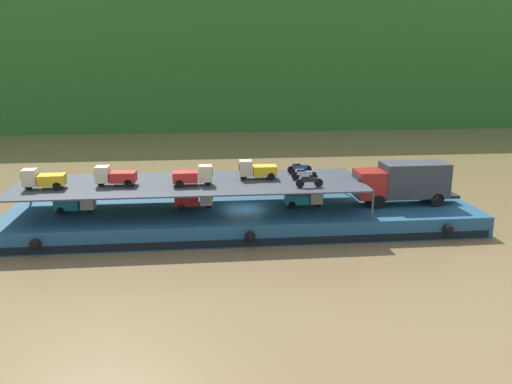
# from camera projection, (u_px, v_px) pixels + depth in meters

# --- Properties ---
(ground_plane) EXTENTS (400.00, 400.00, 0.00)m
(ground_plane) POSITION_uv_depth(u_px,v_px,m) (244.00, 228.00, 38.45)
(ground_plane) COLOR brown
(hillside_far_bank) EXTENTS (140.20, 31.14, 30.87)m
(hillside_far_bank) POSITION_uv_depth(u_px,v_px,m) (213.00, 27.00, 96.93)
(hillside_far_bank) COLOR #286023
(hillside_far_bank) RESTS_ON ground
(cargo_barge) EXTENTS (33.59, 8.74, 1.50)m
(cargo_barge) POSITION_uv_depth(u_px,v_px,m) (244.00, 218.00, 38.24)
(cargo_barge) COLOR navy
(cargo_barge) RESTS_ON ground
(covered_lorry) EXTENTS (7.88, 2.36, 3.10)m
(covered_lorry) POSITION_uv_depth(u_px,v_px,m) (404.00, 182.00, 38.85)
(covered_lorry) COLOR maroon
(covered_lorry) RESTS_ON cargo_barge
(cargo_rack) EXTENTS (24.39, 7.38, 2.00)m
(cargo_rack) POSITION_uv_depth(u_px,v_px,m) (191.00, 184.00, 37.19)
(cargo_rack) COLOR #383D47
(cargo_rack) RESTS_ON cargo_barge
(mini_truck_lower_stern) EXTENTS (2.79, 1.29, 1.38)m
(mini_truck_lower_stern) POSITION_uv_depth(u_px,v_px,m) (76.00, 203.00, 36.96)
(mini_truck_lower_stern) COLOR teal
(mini_truck_lower_stern) RESTS_ON cargo_barge
(mini_truck_lower_aft) EXTENTS (2.75, 1.22, 1.38)m
(mini_truck_lower_aft) POSITION_uv_depth(u_px,v_px,m) (194.00, 199.00, 37.95)
(mini_truck_lower_aft) COLOR red
(mini_truck_lower_aft) RESTS_ON cargo_barge
(mini_truck_lower_mid) EXTENTS (2.79, 1.29, 1.38)m
(mini_truck_lower_mid) POSITION_uv_depth(u_px,v_px,m) (304.00, 197.00, 38.35)
(mini_truck_lower_mid) COLOR teal
(mini_truck_lower_mid) RESTS_ON cargo_barge
(mini_truck_upper_stern) EXTENTS (2.78, 1.26, 1.38)m
(mini_truck_upper_stern) POSITION_uv_depth(u_px,v_px,m) (43.00, 179.00, 35.26)
(mini_truck_upper_stern) COLOR gold
(mini_truck_upper_stern) RESTS_ON cargo_rack
(mini_truck_upper_mid) EXTENTS (2.79, 1.29, 1.38)m
(mini_truck_upper_mid) POSITION_uv_depth(u_px,v_px,m) (115.00, 176.00, 36.15)
(mini_truck_upper_mid) COLOR red
(mini_truck_upper_mid) RESTS_ON cargo_rack
(mini_truck_upper_fore) EXTENTS (2.77, 1.24, 1.38)m
(mini_truck_upper_fore) POSITION_uv_depth(u_px,v_px,m) (193.00, 176.00, 36.28)
(mini_truck_upper_fore) COLOR red
(mini_truck_upper_fore) RESTS_ON cargo_rack
(mini_truck_upper_bow) EXTENTS (2.76, 1.24, 1.38)m
(mini_truck_upper_bow) POSITION_uv_depth(u_px,v_px,m) (257.00, 170.00, 38.18)
(mini_truck_upper_bow) COLOR gold
(mini_truck_upper_bow) RESTS_ON cargo_rack
(motorcycle_upper_port) EXTENTS (1.90, 0.55, 0.87)m
(motorcycle_upper_port) POSITION_uv_depth(u_px,v_px,m) (309.00, 181.00, 35.77)
(motorcycle_upper_port) COLOR black
(motorcycle_upper_port) RESTS_ON cargo_rack
(motorcycle_upper_centre) EXTENTS (1.90, 0.55, 0.87)m
(motorcycle_upper_centre) POSITION_uv_depth(u_px,v_px,m) (304.00, 174.00, 37.92)
(motorcycle_upper_centre) COLOR black
(motorcycle_upper_centre) RESTS_ON cargo_rack
(motorcycle_upper_stbd) EXTENTS (1.90, 0.55, 0.87)m
(motorcycle_upper_stbd) POSITION_uv_depth(u_px,v_px,m) (299.00, 168.00, 40.05)
(motorcycle_upper_stbd) COLOR black
(motorcycle_upper_stbd) RESTS_ON cargo_rack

